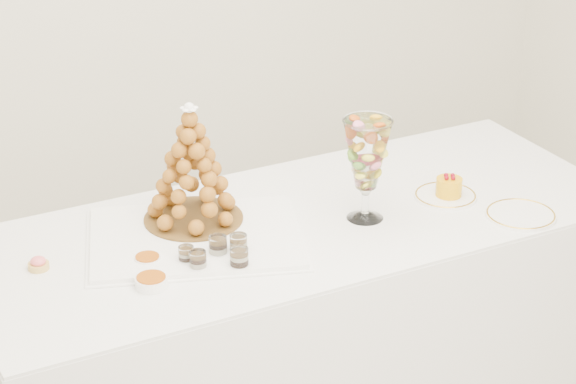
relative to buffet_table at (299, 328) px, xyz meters
name	(u,v)px	position (x,y,z in m)	size (l,w,h in m)	color
buffet_table	(299,328)	(0.00, 0.00, 0.00)	(2.24, 0.99, 0.83)	white
lace_tray	(195,238)	(-0.36, 0.01, 0.43)	(0.65, 0.49, 0.02)	white
macaron_vase	(367,156)	(0.20, -0.07, 0.64)	(0.16, 0.16, 0.34)	white
cake_plate	(445,196)	(0.53, -0.05, 0.42)	(0.21, 0.21, 0.01)	white
spare_plate	(521,215)	(0.68, -0.28, 0.42)	(0.23, 0.23, 0.01)	white
pink_tart	(38,264)	(-0.85, 0.03, 0.43)	(0.06, 0.06, 0.04)	tan
verrine_a	(186,256)	(-0.44, -0.13, 0.45)	(0.05, 0.05, 0.06)	white
verrine_b	(218,248)	(-0.34, -0.13, 0.46)	(0.06, 0.06, 0.08)	white
verrine_c	(238,246)	(-0.27, -0.15, 0.45)	(0.05, 0.05, 0.07)	white
verrine_d	(198,262)	(-0.42, -0.19, 0.45)	(0.05, 0.05, 0.07)	white
verrine_e	(239,260)	(-0.31, -0.23, 0.46)	(0.06, 0.06, 0.08)	white
ramekin_back	(148,261)	(-0.55, -0.08, 0.43)	(0.08, 0.08, 0.03)	white
ramekin_front	(151,282)	(-0.58, -0.21, 0.43)	(0.10, 0.10, 0.03)	white
croquembouche	(191,164)	(-0.33, 0.11, 0.64)	(0.32, 0.32, 0.40)	brown
mousse_cake	(449,187)	(0.53, -0.06, 0.46)	(0.09, 0.09, 0.08)	#F0A90B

